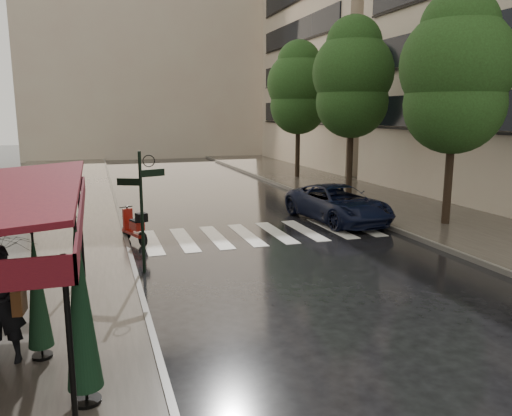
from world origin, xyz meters
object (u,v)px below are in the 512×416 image
parasol_front (80,304)px  parked_car (338,203)px  parasol_back (37,291)px  scooter (135,227)px

parasol_front → parked_car: bearing=48.1°
parasol_back → parked_car: bearing=41.0°
parked_car → parasol_back: size_ratio=2.31×
parked_car → parasol_front: 13.34m
parked_car → parasol_back: parasol_back is taller
scooter → parked_car: 7.57m
parked_car → parasol_front: bearing=-138.6°
scooter → parasol_front: parasol_front is taller
parasol_back → parasol_front: bearing=-66.1°
scooter → parasol_back: 7.73m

